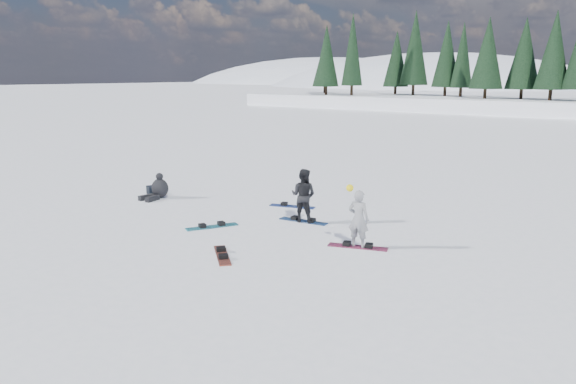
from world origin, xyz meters
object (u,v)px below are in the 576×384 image
object	(u,v)px
seated_rider	(159,189)
gear_bag	(152,190)
snowboarder_woman	(358,219)
snowboard_loose_b	(222,255)
snowboard_loose_c	(292,206)
snowboarder_man	(303,195)
snowboard_loose_a	(212,227)

from	to	relation	value
seated_rider	gear_bag	size ratio (longest dim) A/B	2.38
snowboarder_woman	gear_bag	size ratio (longest dim) A/B	3.58
snowboarder_woman	gear_bag	xyz separation A→B (m)	(-9.13, 0.96, -0.60)
snowboarder_woman	snowboard_loose_b	size ratio (longest dim) A/B	1.07
seated_rider	snowboarder_woman	bearing A→B (deg)	-8.70
snowboard_loose_b	snowboard_loose_c	distance (m)	5.33
snowboard_loose_b	snowboarder_man	bearing A→B (deg)	135.20
seated_rider	snowboard_loose_b	distance (m)	7.00
snowboard_loose_b	snowboard_loose_a	bearing A→B (deg)	-179.27
snowboarder_woman	seated_rider	world-z (taller)	snowboarder_woman
snowboarder_woman	gear_bag	world-z (taller)	snowboarder_woman
seated_rider	snowboard_loose_a	bearing A→B (deg)	-24.62
snowboard_loose_b	snowboarder_woman	bearing A→B (deg)	88.88
snowboarder_woman	snowboarder_man	world-z (taller)	snowboarder_woman
snowboard_loose_a	snowboard_loose_b	world-z (taller)	same
snowboarder_man	snowboard_loose_a	bearing A→B (deg)	38.06
snowboarder_woman	snowboard_loose_c	size ratio (longest dim) A/B	1.07
snowboarder_man	snowboard_loose_c	distance (m)	2.05
snowboarder_man	snowboard_loose_c	xyz separation A→B (m)	(-1.39, 1.30, -0.77)
seated_rider	snowboard_loose_c	size ratio (longest dim) A/B	0.71
gear_bag	snowboard_loose_b	distance (m)	7.73
seated_rider	snowboarder_man	bearing A→B (deg)	0.97
snowboard_loose_c	snowboard_loose_a	bearing A→B (deg)	-113.63
seated_rider	snowboard_loose_b	world-z (taller)	seated_rider
snowboarder_man	snowboard_loose_b	bearing A→B (deg)	82.17
snowboard_loose_c	gear_bag	bearing A→B (deg)	178.16
seated_rider	snowboard_loose_c	bearing A→B (deg)	17.98
snowboarder_woman	snowboarder_man	size ratio (longest dim) A/B	1.02
seated_rider	snowboard_loose_a	distance (m)	4.47
gear_bag	snowboard_loose_b	xyz separation A→B (m)	(6.89, -3.50, -0.14)
gear_bag	snowboard_loose_c	xyz separation A→B (m)	(5.18, 1.55, -0.14)
snowboarder_man	gear_bag	xyz separation A→B (m)	(-6.57, -0.25, -0.64)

